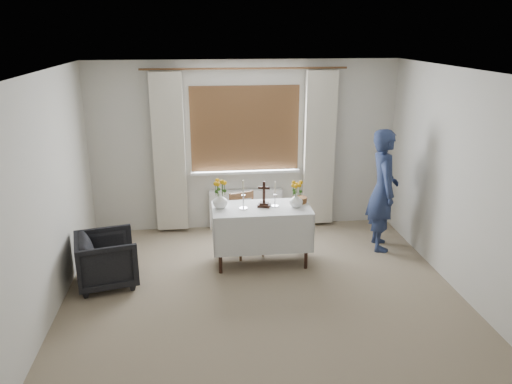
% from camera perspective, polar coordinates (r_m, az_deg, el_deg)
% --- Properties ---
extents(ground, '(5.00, 5.00, 0.00)m').
position_cam_1_polar(ground, '(5.53, 1.31, -13.51)').
color(ground, gray).
rests_on(ground, ground).
extents(altar_table, '(1.24, 0.64, 0.76)m').
position_cam_1_polar(altar_table, '(6.43, 0.61, -4.96)').
color(altar_table, white).
rests_on(altar_table, ground).
extents(wooden_chair, '(0.49, 0.49, 0.83)m').
position_cam_1_polar(wooden_chair, '(6.66, -1.08, -3.79)').
color(wooden_chair, brown).
rests_on(wooden_chair, ground).
extents(armchair, '(0.82, 0.81, 0.63)m').
position_cam_1_polar(armchair, '(6.19, -16.66, -7.41)').
color(armchair, black).
rests_on(armchair, ground).
extents(person, '(0.48, 0.66, 1.67)m').
position_cam_1_polar(person, '(6.94, 14.30, 0.22)').
color(person, navy).
rests_on(person, ground).
extents(radiator, '(1.10, 0.10, 0.60)m').
position_cam_1_polar(radiator, '(7.57, -1.17, -1.95)').
color(radiator, silver).
rests_on(radiator, ground).
extents(wooden_cross, '(0.18, 0.15, 0.33)m').
position_cam_1_polar(wooden_cross, '(6.26, 0.92, -0.25)').
color(wooden_cross, black).
rests_on(wooden_cross, altar_table).
extents(candlestick_left, '(0.13, 0.13, 0.37)m').
position_cam_1_polar(candlestick_left, '(6.18, -1.46, -0.30)').
color(candlestick_left, silver).
rests_on(candlestick_left, altar_table).
extents(candlestick_right, '(0.12, 0.12, 0.33)m').
position_cam_1_polar(candlestick_right, '(6.27, 2.19, -0.25)').
color(candlestick_right, silver).
rests_on(candlestick_right, altar_table).
extents(flower_vase_left, '(0.24, 0.24, 0.20)m').
position_cam_1_polar(flower_vase_left, '(6.26, -4.12, -0.95)').
color(flower_vase_left, white).
rests_on(flower_vase_left, altar_table).
extents(flower_vase_right, '(0.19, 0.19, 0.18)m').
position_cam_1_polar(flower_vase_right, '(6.29, 4.60, -0.94)').
color(flower_vase_right, white).
rests_on(flower_vase_right, altar_table).
extents(wicker_basket, '(0.19, 0.19, 0.07)m').
position_cam_1_polar(wicker_basket, '(6.48, 5.01, -0.89)').
color(wicker_basket, brown).
rests_on(wicker_basket, altar_table).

